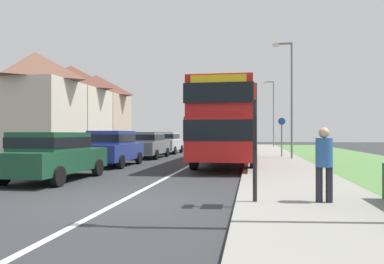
{
  "coord_description": "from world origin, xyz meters",
  "views": [
    {
      "loc": [
        2.93,
        -7.68,
        1.54
      ],
      "look_at": [
        0.7,
        5.81,
        1.6
      ],
      "focal_mm": 33.79,
      "sensor_mm": 36.0,
      "label": 1
    }
  ],
  "objects_px": {
    "parked_car_silver": "(167,142)",
    "street_lamp_far": "(273,109)",
    "parked_car_dark_green": "(53,154)",
    "parked_car_grey": "(148,144)",
    "bus_stop_sign": "(255,134)",
    "double_decker_bus": "(228,122)",
    "parked_car_blue": "(113,147)",
    "street_lamp_mid": "(290,92)",
    "cycle_route_sign": "(282,135)",
    "pedestrian_at_stop": "(324,161)"
  },
  "relations": [
    {
      "from": "parked_car_silver",
      "to": "street_lamp_far",
      "type": "bearing_deg",
      "value": 57.22
    },
    {
      "from": "parked_car_dark_green",
      "to": "parked_car_grey",
      "type": "relative_size",
      "value": 0.99
    },
    {
      "from": "parked_car_grey",
      "to": "street_lamp_far",
      "type": "relative_size",
      "value": 0.61
    },
    {
      "from": "parked_car_dark_green",
      "to": "parked_car_silver",
      "type": "relative_size",
      "value": 1.04
    },
    {
      "from": "parked_car_dark_green",
      "to": "bus_stop_sign",
      "type": "xyz_separation_m",
      "value": [
        6.48,
        -3.26,
        0.66
      ]
    },
    {
      "from": "parked_car_grey",
      "to": "parked_car_silver",
      "type": "distance_m",
      "value": 5.21
    },
    {
      "from": "double_decker_bus",
      "to": "parked_car_grey",
      "type": "bearing_deg",
      "value": 145.57
    },
    {
      "from": "parked_car_grey",
      "to": "parked_car_silver",
      "type": "xyz_separation_m",
      "value": [
        0.02,
        5.21,
        0.01
      ]
    },
    {
      "from": "parked_car_dark_green",
      "to": "parked_car_blue",
      "type": "xyz_separation_m",
      "value": [
        -0.07,
        5.3,
        0.04
      ]
    },
    {
      "from": "parked_car_dark_green",
      "to": "street_lamp_mid",
      "type": "bearing_deg",
      "value": 50.31
    },
    {
      "from": "double_decker_bus",
      "to": "street_lamp_mid",
      "type": "height_order",
      "value": "street_lamp_mid"
    },
    {
      "from": "parked_car_blue",
      "to": "street_lamp_far",
      "type": "bearing_deg",
      "value": 70.19
    },
    {
      "from": "parked_car_blue",
      "to": "street_lamp_mid",
      "type": "xyz_separation_m",
      "value": [
        8.64,
        5.02,
        3.0
      ]
    },
    {
      "from": "street_lamp_mid",
      "to": "street_lamp_far",
      "type": "relative_size",
      "value": 0.93
    },
    {
      "from": "cycle_route_sign",
      "to": "street_lamp_far",
      "type": "distance_m",
      "value": 17.76
    },
    {
      "from": "parked_car_silver",
      "to": "pedestrian_at_stop",
      "type": "bearing_deg",
      "value": -67.7
    },
    {
      "from": "bus_stop_sign",
      "to": "cycle_route_sign",
      "type": "relative_size",
      "value": 1.03
    },
    {
      "from": "parked_car_blue",
      "to": "parked_car_silver",
      "type": "xyz_separation_m",
      "value": [
        0.07,
        10.82,
        0.0
      ]
    },
    {
      "from": "pedestrian_at_stop",
      "to": "cycle_route_sign",
      "type": "relative_size",
      "value": 0.66
    },
    {
      "from": "cycle_route_sign",
      "to": "parked_car_grey",
      "type": "bearing_deg",
      "value": -171.95
    },
    {
      "from": "pedestrian_at_stop",
      "to": "street_lamp_mid",
      "type": "relative_size",
      "value": 0.25
    },
    {
      "from": "parked_car_grey",
      "to": "parked_car_silver",
      "type": "bearing_deg",
      "value": 89.81
    },
    {
      "from": "parked_car_silver",
      "to": "street_lamp_far",
      "type": "distance_m",
      "value": 16.38
    },
    {
      "from": "parked_car_grey",
      "to": "street_lamp_mid",
      "type": "distance_m",
      "value": 9.11
    },
    {
      "from": "double_decker_bus",
      "to": "parked_car_silver",
      "type": "distance_m",
      "value": 10.32
    },
    {
      "from": "cycle_route_sign",
      "to": "street_lamp_mid",
      "type": "distance_m",
      "value": 3.06
    },
    {
      "from": "street_lamp_mid",
      "to": "cycle_route_sign",
      "type": "bearing_deg",
      "value": 99.82
    },
    {
      "from": "double_decker_bus",
      "to": "cycle_route_sign",
      "type": "relative_size",
      "value": 4.35
    },
    {
      "from": "bus_stop_sign",
      "to": "street_lamp_mid",
      "type": "bearing_deg",
      "value": 81.25
    },
    {
      "from": "parked_car_grey",
      "to": "bus_stop_sign",
      "type": "bearing_deg",
      "value": -65.38
    },
    {
      "from": "parked_car_dark_green",
      "to": "bus_stop_sign",
      "type": "bearing_deg",
      "value": -26.69
    },
    {
      "from": "double_decker_bus",
      "to": "street_lamp_far",
      "type": "height_order",
      "value": "street_lamp_far"
    },
    {
      "from": "parked_car_dark_green",
      "to": "pedestrian_at_stop",
      "type": "bearing_deg",
      "value": -21.52
    },
    {
      "from": "parked_car_silver",
      "to": "bus_stop_sign",
      "type": "distance_m",
      "value": 20.44
    },
    {
      "from": "double_decker_bus",
      "to": "parked_car_silver",
      "type": "xyz_separation_m",
      "value": [
        -5.24,
        8.81,
        -1.23
      ]
    },
    {
      "from": "pedestrian_at_stop",
      "to": "street_lamp_far",
      "type": "relative_size",
      "value": 0.23
    },
    {
      "from": "street_lamp_far",
      "to": "parked_car_grey",
      "type": "bearing_deg",
      "value": -114.96
    },
    {
      "from": "parked_car_grey",
      "to": "parked_car_silver",
      "type": "height_order",
      "value": "parked_car_silver"
    },
    {
      "from": "street_lamp_far",
      "to": "double_decker_bus",
      "type": "bearing_deg",
      "value": -98.8
    },
    {
      "from": "cycle_route_sign",
      "to": "street_lamp_mid",
      "type": "xyz_separation_m",
      "value": [
        0.3,
        -1.76,
        2.49
      ]
    },
    {
      "from": "parked_car_dark_green",
      "to": "pedestrian_at_stop",
      "type": "xyz_separation_m",
      "value": [
        7.89,
        -3.11,
        0.1
      ]
    },
    {
      "from": "bus_stop_sign",
      "to": "street_lamp_far",
      "type": "relative_size",
      "value": 0.36
    },
    {
      "from": "parked_car_dark_green",
      "to": "pedestrian_at_stop",
      "type": "relative_size",
      "value": 2.63
    },
    {
      "from": "cycle_route_sign",
      "to": "street_lamp_mid",
      "type": "height_order",
      "value": "street_lamp_mid"
    },
    {
      "from": "parked_car_dark_green",
      "to": "parked_car_grey",
      "type": "distance_m",
      "value": 10.91
    },
    {
      "from": "parked_car_blue",
      "to": "parked_car_grey",
      "type": "xyz_separation_m",
      "value": [
        0.05,
        5.61,
        -0.01
      ]
    },
    {
      "from": "street_lamp_mid",
      "to": "street_lamp_far",
      "type": "bearing_deg",
      "value": 89.63
    },
    {
      "from": "pedestrian_at_stop",
      "to": "bus_stop_sign",
      "type": "xyz_separation_m",
      "value": [
        -1.41,
        -0.14,
        0.56
      ]
    },
    {
      "from": "parked_car_dark_green",
      "to": "parked_car_blue",
      "type": "bearing_deg",
      "value": 90.72
    },
    {
      "from": "parked_car_grey",
      "to": "street_lamp_far",
      "type": "xyz_separation_m",
      "value": [
        8.71,
        18.71,
        3.28
      ]
    }
  ]
}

